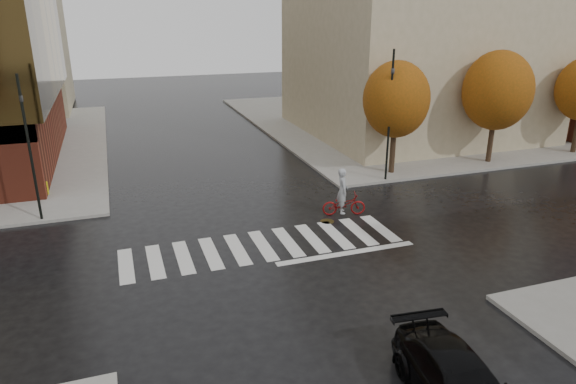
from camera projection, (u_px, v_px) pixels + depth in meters
name	position (u px, v px, depth m)	size (l,w,h in m)	color
ground	(266.00, 251.00, 20.97)	(120.00, 120.00, 0.00)	black
sidewalk_ne	(423.00, 118.00, 46.09)	(30.00, 30.00, 0.15)	gray
crosswalk	(263.00, 245.00, 21.41)	(12.00, 3.00, 0.01)	silver
building_ne_tan	(417.00, 11.00, 38.24)	(16.00, 16.00, 18.00)	tan
tree_ne_a	(396.00, 100.00, 29.13)	(3.80, 3.80, 6.50)	black
tree_ne_b	(497.00, 91.00, 31.22)	(4.20, 4.20, 6.89)	black
cyclist	(343.00, 199.00, 24.33)	(2.16, 1.20, 2.33)	maroon
traffic_light_nw	(28.00, 141.00, 22.52)	(0.20, 0.18, 6.60)	black
traffic_light_ne	(390.00, 108.00, 27.91)	(0.15, 0.18, 7.20)	black
fire_hydrant	(46.00, 187.00, 26.75)	(0.26, 0.26, 0.74)	#CEC20C
manhole	(327.00, 221.00, 23.84)	(0.65, 0.65, 0.01)	#423617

